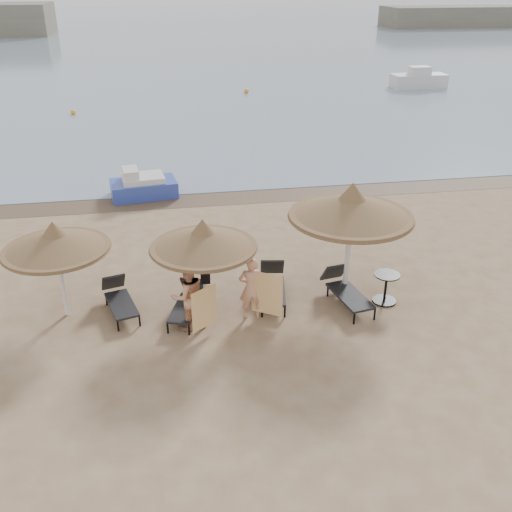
{
  "coord_description": "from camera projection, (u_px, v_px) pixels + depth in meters",
  "views": [
    {
      "loc": [
        -1.23,
        -11.04,
        7.74
      ],
      "look_at": [
        0.85,
        1.2,
        1.55
      ],
      "focal_mm": 40.0,
      "sensor_mm": 36.0,
      "label": 1
    }
  ],
  "objects": [
    {
      "name": "person_right",
      "position": [
        251.0,
        283.0,
        13.84
      ],
      "size": [
        0.93,
        0.64,
        1.93
      ],
      "primitive_type": "imported",
      "rotation": [
        0.0,
        0.0,
        3.07
      ],
      "color": "tan",
      "rests_on": "ground"
    },
    {
      "name": "lounger_near_left",
      "position": [
        188.0,
        301.0,
        14.28
      ],
      "size": [
        1.08,
        1.83,
        0.78
      ],
      "rotation": [
        0.0,
        0.0,
        -0.31
      ],
      "color": "black",
      "rests_on": "ground"
    },
    {
      "name": "bag_patterned",
      "position": [
        204.0,
        261.0,
        13.98
      ],
      "size": [
        0.35,
        0.2,
        0.42
      ],
      "rotation": [
        0.0,
        0.0,
        0.28
      ],
      "color": "white",
      "rests_on": "ground"
    },
    {
      "name": "palapa_center",
      "position": [
        203.0,
        240.0,
        13.52
      ],
      "size": [
        2.6,
        2.6,
        2.58
      ],
      "rotation": [
        0.0,
        0.0,
        0.16
      ],
      "color": "silver",
      "rests_on": "ground"
    },
    {
      "name": "side_table",
      "position": [
        385.0,
        289.0,
        14.78
      ],
      "size": [
        0.67,
        0.67,
        0.81
      ],
      "rotation": [
        0.0,
        0.0,
        -0.03
      ],
      "color": "black",
      "rests_on": "ground"
    },
    {
      "name": "palapa_left",
      "position": [
        55.0,
        242.0,
        13.48
      ],
      "size": [
        2.57,
        2.57,
        2.55
      ],
      "rotation": [
        0.0,
        0.0,
        0.04
      ],
      "color": "silver",
      "rests_on": "ground"
    },
    {
      "name": "lounger_near_right",
      "position": [
        273.0,
        284.0,
        15.01
      ],
      "size": [
        0.94,
        1.97,
        0.84
      ],
      "rotation": [
        0.0,
        0.0,
        -0.17
      ],
      "color": "black",
      "rests_on": "ground"
    },
    {
      "name": "wet_sand_strip",
      "position": [
        198.0,
        199.0,
        21.67
      ],
      "size": [
        200.0,
        1.6,
        0.01
      ],
      "primitive_type": "cube",
      "color": "brown",
      "rests_on": "ground"
    },
    {
      "name": "towel_left",
      "position": [
        204.0,
        308.0,
        13.27
      ],
      "size": [
        0.62,
        0.46,
        1.05
      ],
      "rotation": [
        0.0,
        0.0,
        0.63
      ],
      "color": "orange",
      "rests_on": "ground"
    },
    {
      "name": "lounger_far_right",
      "position": [
        345.0,
        289.0,
        14.77
      ],
      "size": [
        0.97,
        1.99,
        0.85
      ],
      "rotation": [
        0.0,
        0.0,
        0.18
      ],
      "color": "black",
      "rests_on": "ground"
    },
    {
      "name": "person_left",
      "position": [
        188.0,
        291.0,
        13.39
      ],
      "size": [
        1.09,
        0.88,
        2.06
      ],
      "primitive_type": "imported",
      "rotation": [
        0.0,
        0.0,
        3.46
      ],
      "color": "tan",
      "rests_on": "ground"
    },
    {
      "name": "buoy_left",
      "position": [
        73.0,
        112.0,
        34.49
      ],
      "size": [
        0.32,
        0.32,
        0.32
      ],
      "primitive_type": "sphere",
      "color": "#F4A823",
      "rests_on": "ground"
    },
    {
      "name": "palapa_right",
      "position": [
        351.0,
        207.0,
        14.16
      ],
      "size": [
        3.18,
        3.18,
        3.15
      ],
      "rotation": [
        0.0,
        0.0,
        0.38
      ],
      "color": "silver",
      "rests_on": "ground"
    },
    {
      "name": "bag_dark",
      "position": [
        205.0,
        278.0,
        13.79
      ],
      "size": [
        0.24,
        0.1,
        0.33
      ],
      "rotation": [
        0.0,
        0.0,
        -0.09
      ],
      "color": "black",
      "rests_on": "ground"
    },
    {
      "name": "ground",
      "position": [
        229.0,
        340.0,
        13.38
      ],
      "size": [
        160.0,
        160.0,
        0.0
      ],
      "primitive_type": "plane",
      "color": "#997E63",
      "rests_on": "ground"
    },
    {
      "name": "pedal_boat",
      "position": [
        143.0,
        186.0,
        21.79
      ],
      "size": [
        2.62,
        1.76,
        1.14
      ],
      "rotation": [
        0.0,
        0.0,
        0.13
      ],
      "color": "#2E42A8",
      "rests_on": "ground"
    },
    {
      "name": "buoy_mid",
      "position": [
        246.0,
        91.0,
        40.63
      ],
      "size": [
        0.34,
        0.34,
        0.34
      ],
      "primitive_type": "sphere",
      "color": "#F4A823",
      "rests_on": "ground"
    },
    {
      "name": "sea",
      "position": [
        161.0,
        31.0,
        83.96
      ],
      "size": [
        200.0,
        140.0,
        0.03
      ],
      "primitive_type": "cube",
      "color": "slate",
      "rests_on": "ground"
    },
    {
      "name": "lounger_far_left",
      "position": [
        119.0,
        298.0,
        14.42
      ],
      "size": [
        1.02,
        1.84,
        0.78
      ],
      "rotation": [
        0.0,
        0.0,
        0.27
      ],
      "color": "black",
      "rests_on": "ground"
    },
    {
      "name": "towel_right",
      "position": [
        267.0,
        294.0,
        13.76
      ],
      "size": [
        0.69,
        0.45,
        1.13
      ],
      "rotation": [
        0.0,
        0.0,
        -0.56
      ],
      "color": "orange",
      "rests_on": "ground"
    }
  ]
}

